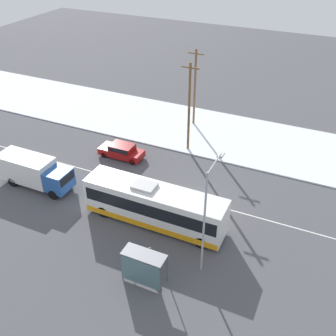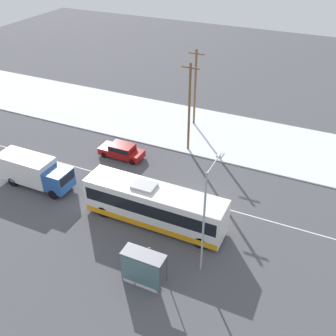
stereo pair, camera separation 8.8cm
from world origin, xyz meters
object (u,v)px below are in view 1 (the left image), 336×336
object	(u,v)px
pedestrian_at_stop	(150,254)
streetlamp	(208,208)
utility_pole_snowlot	(195,87)
bus_shelter	(142,265)
box_truck	(34,171)
city_bus	(155,206)
utility_pole_roadside	(189,107)
sedan_car	(122,150)

from	to	relation	value
pedestrian_at_stop	streetlamp	size ratio (longest dim) A/B	0.20
utility_pole_snowlot	bus_shelter	bearing A→B (deg)	-76.67
box_truck	pedestrian_at_stop	size ratio (longest dim) A/B	4.38
city_bus	utility_pole_roadside	bearing A→B (deg)	99.37
pedestrian_at_stop	city_bus	bearing A→B (deg)	111.73
city_bus	bus_shelter	size ratio (longest dim) A/B	3.91
sedan_car	utility_pole_snowlot	bearing A→B (deg)	-111.63
utility_pole_roadside	city_bus	bearing A→B (deg)	-80.63
bus_shelter	utility_pole_roadside	world-z (taller)	utility_pole_roadside
box_truck	utility_pole_roadside	size ratio (longest dim) A/B	0.76
sedan_car	bus_shelter	distance (m)	16.44
city_bus	bus_shelter	distance (m)	6.19
sedan_car	bus_shelter	xyz separation A→B (m)	(9.46, -13.42, 0.88)
city_bus	box_truck	bearing A→B (deg)	179.73
city_bus	sedan_car	distance (m)	10.67
bus_shelter	utility_pole_snowlot	world-z (taller)	utility_pole_snowlot
city_bus	utility_pole_roadside	world-z (taller)	utility_pole_roadside
box_truck	sedan_car	xyz separation A→B (m)	(4.71, 7.49, -0.78)
streetlamp	bus_shelter	bearing A→B (deg)	-134.24
city_bus	streetlamp	world-z (taller)	streetlamp
pedestrian_at_stop	streetlamp	xyz separation A→B (m)	(3.48, 1.59, 4.20)
box_truck	utility_pole_roadside	bearing A→B (deg)	48.79
box_truck	sedan_car	size ratio (longest dim) A/B	1.55
city_bus	streetlamp	bearing A→B (deg)	-26.78
box_truck	sedan_car	world-z (taller)	box_truck
pedestrian_at_stop	utility_pole_snowlot	bearing A→B (deg)	103.56
bus_shelter	utility_pole_snowlot	bearing A→B (deg)	103.33
city_bus	bus_shelter	bearing A→B (deg)	-71.39
city_bus	pedestrian_at_stop	distance (m)	4.57
streetlamp	utility_pole_roadside	world-z (taller)	utility_pole_roadside
box_truck	pedestrian_at_stop	xyz separation A→B (m)	(13.87, -4.26, -0.58)
utility_pole_roadside	streetlamp	bearing A→B (deg)	-63.71
streetlamp	utility_pole_snowlot	size ratio (longest dim) A/B	0.93
sedan_car	utility_pole_roadside	bearing A→B (deg)	-142.71
streetlamp	utility_pole_roadside	bearing A→B (deg)	116.29
city_bus	utility_pole_snowlot	bearing A→B (deg)	101.50
streetlamp	city_bus	bearing A→B (deg)	153.22
box_truck	city_bus	bearing A→B (deg)	-0.27
box_truck	pedestrian_at_stop	world-z (taller)	box_truck
sedan_car	streetlamp	distance (m)	16.80
pedestrian_at_stop	bus_shelter	distance (m)	1.83
sedan_car	pedestrian_at_stop	distance (m)	14.90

